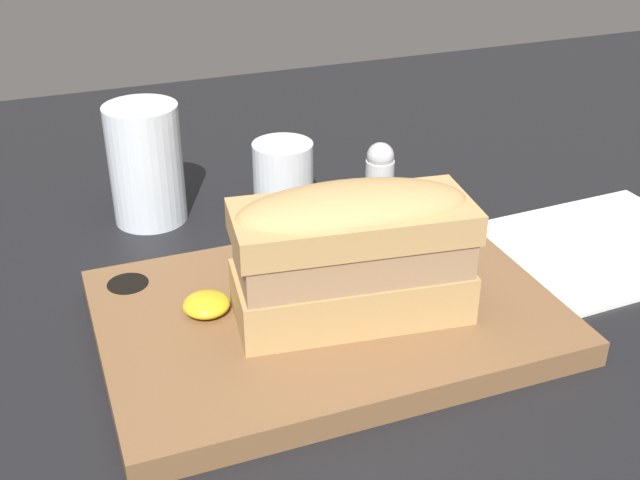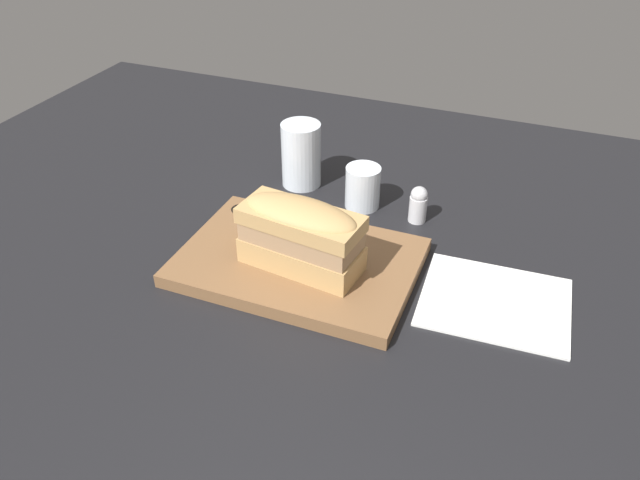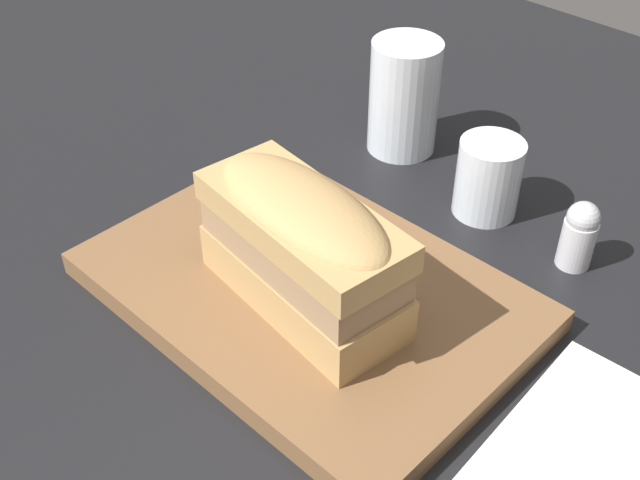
{
  "view_description": "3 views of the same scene",
  "coord_description": "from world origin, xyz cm",
  "px_view_note": "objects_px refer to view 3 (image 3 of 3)",
  "views": [
    {
      "loc": [
        -23.4,
        -54.63,
        39.44
      ],
      "look_at": [
        -3.96,
        -3.25,
        9.18
      ],
      "focal_mm": 45.0,
      "sensor_mm": 36.0,
      "label": 1
    },
    {
      "loc": [
        27.42,
        -74.41,
        60.55
      ],
      "look_at": [
        0.05,
        -5.94,
        8.94
      ],
      "focal_mm": 35.0,
      "sensor_mm": 36.0,
      "label": 2
    },
    {
      "loc": [
        31.03,
        -39.66,
        48.4
      ],
      "look_at": [
        -1.93,
        -5.46,
        10.04
      ],
      "focal_mm": 45.0,
      "sensor_mm": 36.0,
      "label": 3
    }
  ],
  "objects_px": {
    "serving_board": "(307,290)",
    "salt_shaker": "(579,234)",
    "wine_glass": "(488,182)",
    "water_glass": "(403,104)",
    "sandwich": "(303,243)"
  },
  "relations": [
    {
      "from": "serving_board",
      "to": "salt_shaker",
      "type": "distance_m",
      "value": 0.24
    },
    {
      "from": "sandwich",
      "to": "salt_shaker",
      "type": "relative_size",
      "value": 2.85
    },
    {
      "from": "sandwich",
      "to": "salt_shaker",
      "type": "bearing_deg",
      "value": 60.39
    },
    {
      "from": "salt_shaker",
      "to": "sandwich",
      "type": "bearing_deg",
      "value": -119.61
    },
    {
      "from": "sandwich",
      "to": "water_glass",
      "type": "height_order",
      "value": "sandwich"
    },
    {
      "from": "water_glass",
      "to": "salt_shaker",
      "type": "distance_m",
      "value": 0.24
    },
    {
      "from": "wine_glass",
      "to": "serving_board",
      "type": "bearing_deg",
      "value": -99.28
    },
    {
      "from": "water_glass",
      "to": "wine_glass",
      "type": "xyz_separation_m",
      "value": [
        0.13,
        -0.03,
        -0.02
      ]
    },
    {
      "from": "water_glass",
      "to": "salt_shaker",
      "type": "relative_size",
      "value": 1.83
    },
    {
      "from": "serving_board",
      "to": "water_glass",
      "type": "xyz_separation_m",
      "value": [
        -0.1,
        0.24,
        0.04
      ]
    },
    {
      "from": "sandwich",
      "to": "water_glass",
      "type": "bearing_deg",
      "value": 113.21
    },
    {
      "from": "serving_board",
      "to": "salt_shaker",
      "type": "height_order",
      "value": "salt_shaker"
    },
    {
      "from": "serving_board",
      "to": "wine_glass",
      "type": "bearing_deg",
      "value": 80.72
    },
    {
      "from": "wine_glass",
      "to": "salt_shaker",
      "type": "height_order",
      "value": "wine_glass"
    },
    {
      "from": "sandwich",
      "to": "salt_shaker",
      "type": "xyz_separation_m",
      "value": [
        0.12,
        0.22,
        -0.05
      ]
    }
  ]
}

